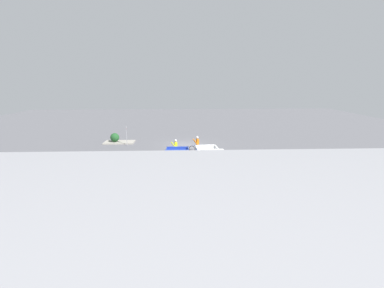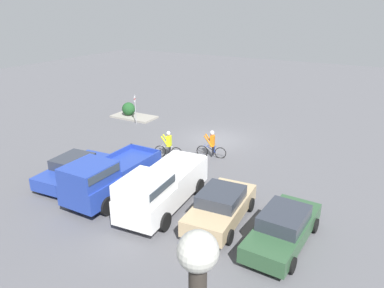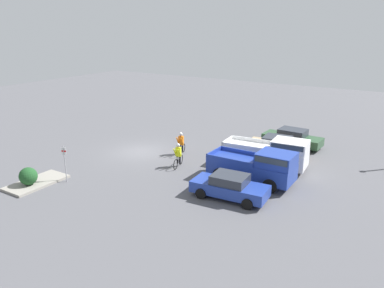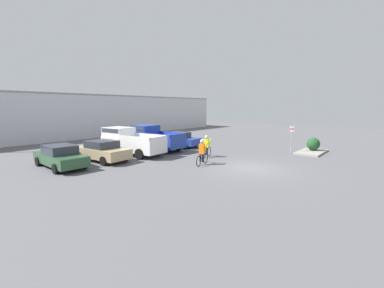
{
  "view_description": "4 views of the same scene",
  "coord_description": "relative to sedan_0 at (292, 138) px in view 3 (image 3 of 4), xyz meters",
  "views": [
    {
      "loc": [
        0.42,
        29.67,
        7.46
      ],
      "look_at": [
        -0.58,
        4.35,
        1.2
      ],
      "focal_mm": 24.0,
      "sensor_mm": 36.0,
      "label": 1
    },
    {
      "loc": [
        -10.54,
        22.06,
        8.86
      ],
      "look_at": [
        -0.58,
        4.35,
        1.2
      ],
      "focal_mm": 35.0,
      "sensor_mm": 36.0,
      "label": 2
    },
    {
      "loc": [
        21.1,
        17.92,
        9.29
      ],
      "look_at": [
        -0.58,
        4.35,
        1.2
      ],
      "focal_mm": 35.0,
      "sensor_mm": 36.0,
      "label": 3
    },
    {
      "loc": [
        -14.62,
        -7.15,
        3.85
      ],
      "look_at": [
        -0.58,
        4.35,
        1.2
      ],
      "focal_mm": 24.0,
      "sensor_mm": 36.0,
      "label": 4
    }
  ],
  "objects": [
    {
      "name": "sedan_1",
      "position": [
        2.8,
        -0.27,
        0.02
      ],
      "size": [
        2.24,
        4.45,
        1.46
      ],
      "color": "tan",
      "rests_on": "ground_plane"
    },
    {
      "name": "pickup_truck_1",
      "position": [
        8.4,
        0.48,
        0.42
      ],
      "size": [
        2.26,
        5.31,
        2.17
      ],
      "color": "#233D9E",
      "rests_on": "ground_plane"
    },
    {
      "name": "sedan_2",
      "position": [
        11.2,
        -0.01,
        -0.01
      ],
      "size": [
        2.11,
        4.4,
        1.4
      ],
      "color": "#233D9E",
      "rests_on": "ground_plane"
    },
    {
      "name": "cyclist_0",
      "position": [
        8.63,
        -5.22,
        0.14
      ],
      "size": [
        1.74,
        0.55,
        1.71
      ],
      "color": "black",
      "rests_on": "ground_plane"
    },
    {
      "name": "ground_plane",
      "position": [
        7.54,
        -9.5,
        -0.71
      ],
      "size": [
        80.0,
        80.0,
        0.0
      ],
      "primitive_type": "plane",
      "color": "#56565B"
    },
    {
      "name": "cyclist_1",
      "position": [
        6.35,
        -6.52,
        0.17
      ],
      "size": [
        1.82,
        0.57,
        1.74
      ],
      "color": "black",
      "rests_on": "ground_plane"
    },
    {
      "name": "curb_island",
      "position": [
        15.72,
        -10.98,
        -0.64
      ],
      "size": [
        3.64,
        1.87,
        0.15
      ],
      "primitive_type": "cube",
      "color": "gray",
      "rests_on": "ground_plane"
    },
    {
      "name": "sedan_0",
      "position": [
        0.0,
        0.0,
        0.0
      ],
      "size": [
        2.09,
        4.69,
        1.44
      ],
      "color": "#2D5133",
      "rests_on": "ground_plane"
    },
    {
      "name": "pickup_truck_0",
      "position": [
        5.57,
        0.25,
        0.41
      ],
      "size": [
        2.46,
        5.72,
        2.15
      ],
      "color": "white",
      "rests_on": "ground_plane"
    },
    {
      "name": "shrub",
      "position": [
        16.23,
        -10.95,
        -0.02
      ],
      "size": [
        1.08,
        1.08,
        1.08
      ],
      "color": "#1E4C23",
      "rests_on": "curb_island"
    },
    {
      "name": "fire_lane_sign",
      "position": [
        14.51,
        -9.65,
        0.7
      ],
      "size": [
        0.11,
        0.29,
        2.34
      ],
      "color": "#9E9EA3",
      "rests_on": "ground_plane"
    }
  ]
}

